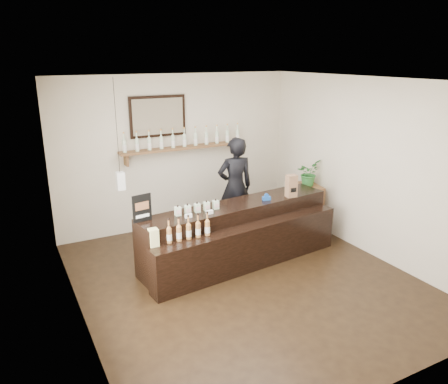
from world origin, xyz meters
TOP-DOWN VIEW (x-y plane):
  - ground at (0.00, 0.00)m, footprint 5.00×5.00m
  - room_shell at (0.00, 0.00)m, footprint 5.00×5.00m
  - back_wall_decor at (-0.15, 2.37)m, footprint 2.66×0.96m
  - counter at (0.25, 0.58)m, footprint 3.27×1.20m
  - promo_sign at (-1.27, 0.66)m, footprint 0.28×0.06m
  - paper_bag at (1.21, 0.60)m, footprint 0.18×0.14m
  - tape_dispenser at (0.76, 0.64)m, footprint 0.14×0.08m
  - side_cabinet at (2.00, 1.17)m, footprint 0.51×0.64m
  - potted_plant at (2.00, 1.17)m, footprint 0.54×0.52m
  - shopkeeper at (0.70, 1.55)m, footprint 0.79×0.57m

SIDE VIEW (x-z plane):
  - ground at x=0.00m, z-range 0.00..0.00m
  - side_cabinet at x=2.00m, z-range 0.00..0.84m
  - counter at x=0.25m, z-range -0.10..0.95m
  - tape_dispenser at x=0.76m, z-range 0.89..1.00m
  - shopkeeper at x=0.70m, z-range 0.00..2.00m
  - potted_plant at x=2.00m, z-range 0.84..1.30m
  - paper_bag at x=1.21m, z-range 0.90..1.27m
  - promo_sign at x=-1.27m, z-range 0.90..1.29m
  - room_shell at x=0.00m, z-range -0.80..4.20m
  - back_wall_decor at x=-0.15m, z-range 0.91..2.60m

